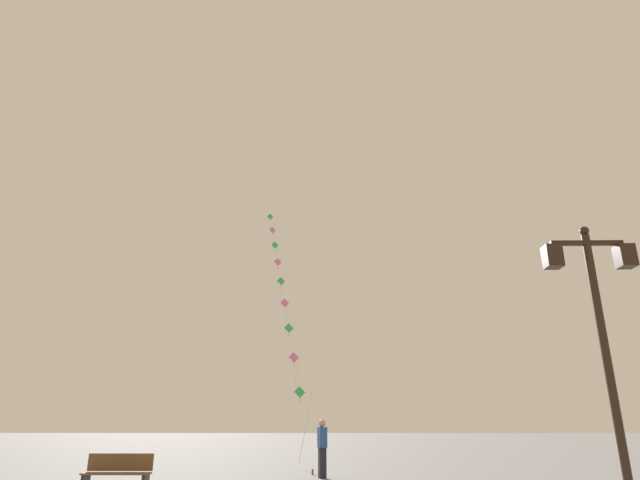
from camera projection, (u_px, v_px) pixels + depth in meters
name	position (u px, v px, depth m)	size (l,w,h in m)	color
ground_plane	(369.00, 470.00, 18.89)	(160.00, 160.00, 0.00)	gray
twin_lantern_lamp_post	(598.00, 310.00, 8.94)	(1.55, 0.28, 4.91)	black
kite_train	(283.00, 293.00, 26.80)	(3.57, 13.98, 14.86)	brown
kite_flyer	(322.00, 447.00, 16.42)	(0.32, 0.63, 1.71)	#1E1E2D
park_bench	(117.00, 473.00, 12.72)	(1.60, 0.46, 0.89)	brown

